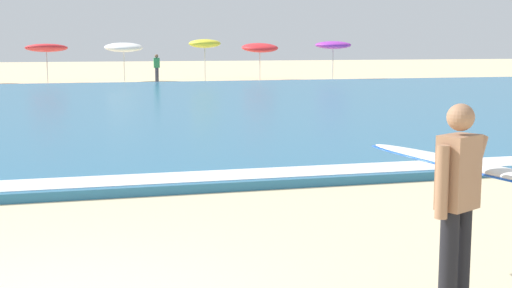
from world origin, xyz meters
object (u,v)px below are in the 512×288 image
(surfer_with_board, at_px, (474,186))
(beach_umbrella_4, at_px, (205,44))
(beach_umbrella_2, at_px, (46,48))
(beachgoer_near_row_mid, at_px, (157,68))
(beach_umbrella_5, at_px, (260,48))
(beach_umbrella_3, at_px, (124,47))
(beach_umbrella_6, at_px, (333,45))

(surfer_with_board, relative_size, beach_umbrella_4, 0.99)
(beach_umbrella_2, bearing_deg, beachgoer_near_row_mid, -13.25)
(beach_umbrella_5, bearing_deg, surfer_with_board, -102.67)
(beachgoer_near_row_mid, bearing_deg, beach_umbrella_3, 125.42)
(surfer_with_board, height_order, beach_umbrella_4, beach_umbrella_4)
(surfer_with_board, bearing_deg, beach_umbrella_4, 82.56)
(surfer_with_board, xyz_separation_m, beach_umbrella_5, (8.07, 35.86, 0.88))
(beach_umbrella_3, relative_size, beach_umbrella_5, 1.00)
(beach_umbrella_2, xyz_separation_m, beach_umbrella_5, (12.14, 0.28, -0.01))
(beach_umbrella_2, height_order, beach_umbrella_3, beach_umbrella_3)
(beach_umbrella_6, bearing_deg, surfer_with_board, -109.41)
(beach_umbrella_4, bearing_deg, surfer_with_board, -97.44)
(beach_umbrella_2, distance_m, beach_umbrella_4, 8.66)
(surfer_with_board, xyz_separation_m, beach_umbrella_2, (-4.07, 35.58, 0.89))
(beach_umbrella_3, bearing_deg, beach_umbrella_2, -168.56)
(surfer_with_board, distance_m, beach_umbrella_3, 36.45)
(surfer_with_board, distance_m, beachgoer_near_row_mid, 34.26)
(beach_umbrella_3, height_order, beachgoer_near_row_mid, beach_umbrella_3)
(beach_umbrella_3, height_order, beach_umbrella_6, beach_umbrella_6)
(beach_umbrella_2, bearing_deg, beach_umbrella_6, -4.39)
(beach_umbrella_5, height_order, beachgoer_near_row_mid, beach_umbrella_5)
(beach_umbrella_3, xyz_separation_m, beach_umbrella_4, (4.40, -1.58, 0.21))
(beach_umbrella_5, height_order, beach_umbrella_6, beach_umbrella_6)
(beach_umbrella_6, distance_m, beachgoer_near_row_mid, 10.44)
(beach_umbrella_3, height_order, beach_umbrella_4, beach_umbrella_4)
(beachgoer_near_row_mid, bearing_deg, beach_umbrella_4, 12.82)
(surfer_with_board, xyz_separation_m, beachgoer_near_row_mid, (1.73, 34.21, -0.19))
(surfer_with_board, bearing_deg, beach_umbrella_5, 77.33)
(beach_umbrella_5, distance_m, beachgoer_near_row_mid, 6.63)
(beach_umbrella_2, relative_size, beach_umbrella_4, 0.95)
(beach_umbrella_2, height_order, beach_umbrella_5, beach_umbrella_5)
(beach_umbrella_3, bearing_deg, beach_umbrella_6, -9.95)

